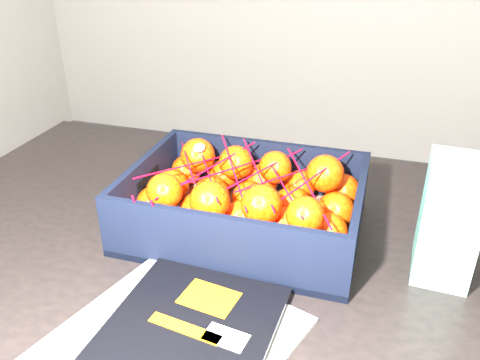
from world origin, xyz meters
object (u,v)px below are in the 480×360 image
(table, at_px, (231,285))
(produce_crate, at_px, (245,212))
(retail_carton, at_px, (449,219))
(magazine_stack, at_px, (173,343))

(table, xyz_separation_m, produce_crate, (0.01, 0.04, 0.13))
(retail_carton, bearing_deg, produce_crate, 179.87)
(magazine_stack, bearing_deg, produce_crate, 88.21)
(produce_crate, bearing_deg, table, -109.28)
(table, bearing_deg, produce_crate, 70.72)
(produce_crate, xyz_separation_m, retail_carton, (0.32, -0.02, 0.06))
(table, height_order, produce_crate, produce_crate)
(magazine_stack, height_order, produce_crate, produce_crate)
(magazine_stack, distance_m, retail_carton, 0.43)
(magazine_stack, relative_size, produce_crate, 0.89)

